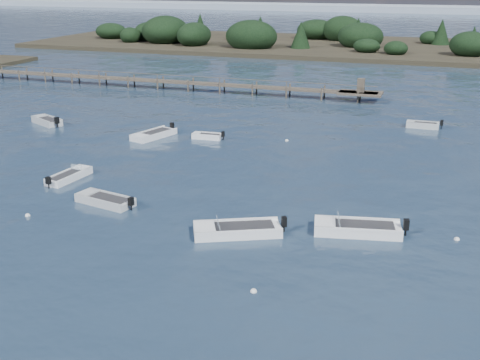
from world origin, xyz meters
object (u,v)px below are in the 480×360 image
at_px(tender_far_grey_b, 423,126).
at_px(jetty, 160,81).
at_px(tender_far_grey, 47,122).
at_px(dinghy_extra_a, 69,177).
at_px(dinghy_mid_white_b, 357,230).
at_px(dinghy_mid_white_a, 237,232).
at_px(dinghy_extra_b, 154,136).
at_px(dinghy_mid_grey, 105,202).
at_px(tender_far_white, 207,137).

relative_size(tender_far_grey_b, jetty, 0.05).
relative_size(tender_far_grey, dinghy_extra_a, 0.96).
height_order(dinghy_mid_white_b, dinghy_extra_a, dinghy_mid_white_b).
height_order(tender_far_grey, dinghy_mid_white_a, tender_far_grey).
bearing_deg(dinghy_extra_a, jetty, 105.71).
xyz_separation_m(dinghy_extra_b, dinghy_extra_a, (-0.42, -12.69, -0.00)).
relative_size(dinghy_extra_a, dinghy_mid_grey, 0.96).
xyz_separation_m(dinghy_extra_b, dinghy_mid_white_a, (14.29, -17.90, 0.01)).
height_order(dinghy_mid_white_b, jetty, jetty).
relative_size(tender_far_white, dinghy_extra_a, 0.71).
distance_m(dinghy_extra_b, tender_far_grey_b, 25.83).
relative_size(dinghy_extra_a, dinghy_mid_white_a, 0.80).
bearing_deg(tender_far_white, dinghy_mid_grey, -90.61).
relative_size(dinghy_mid_white_b, jetty, 0.08).
distance_m(dinghy_extra_a, tender_far_grey_b, 33.85).
height_order(tender_far_white, dinghy_extra_a, dinghy_extra_a).
bearing_deg(dinghy_mid_white_b, tender_far_grey, 153.25).
bearing_deg(dinghy_extra_b, tender_far_grey_b, 26.99).
xyz_separation_m(dinghy_extra_b, jetty, (-10.30, 22.44, 0.83)).
xyz_separation_m(tender_far_grey_b, dinghy_mid_white_a, (-8.73, -29.63, -0.00)).
xyz_separation_m(tender_far_grey_b, jetty, (-33.32, 10.71, 0.82)).
bearing_deg(jetty, tender_far_white, -54.66).
xyz_separation_m(tender_far_grey, dinghy_extra_b, (12.35, -1.19, -0.03)).
distance_m(dinghy_mid_white_b, dinghy_extra_a, 21.38).
height_order(dinghy_mid_grey, dinghy_mid_white_a, dinghy_mid_white_a).
bearing_deg(dinghy_extra_a, dinghy_mid_grey, -34.27).
bearing_deg(tender_far_grey_b, dinghy_extra_b, -153.01).
relative_size(dinghy_extra_b, tender_far_grey_b, 1.45).
xyz_separation_m(tender_far_white, dinghy_extra_a, (-5.23, -13.82, 0.01)).
xyz_separation_m(dinghy_mid_white_b, dinghy_extra_b, (-20.77, 15.50, -0.02)).
distance_m(dinghy_mid_white_a, jetty, 47.26).
relative_size(dinghy_extra_a, tender_far_grey_b, 1.25).
distance_m(dinghy_extra_b, dinghy_mid_grey, 16.77).
bearing_deg(jetty, tender_far_grey, -95.50).
distance_m(tender_far_grey, dinghy_extra_b, 12.41).
bearing_deg(tender_far_grey_b, dinghy_extra_a, -133.84).
bearing_deg(tender_far_grey, jetty, 84.50).
distance_m(dinghy_mid_white_b, tender_far_white, 23.05).
xyz_separation_m(dinghy_extra_b, tender_far_grey_b, (23.02, 11.72, 0.01)).
relative_size(dinghy_mid_white_b, tender_far_grey, 1.33).
distance_m(tender_far_white, dinghy_mid_white_a, 21.27).
distance_m(dinghy_mid_grey, tender_far_grey_b, 33.38).
height_order(dinghy_mid_grey, jetty, jetty).
bearing_deg(dinghy_mid_white_b, jetty, 129.32).
distance_m(dinghy_mid_grey, dinghy_mid_white_a, 9.83).
xyz_separation_m(dinghy_mid_grey, dinghy_mid_white_a, (9.67, -1.78, 0.01)).
distance_m(dinghy_extra_b, dinghy_mid_white_a, 22.91).
bearing_deg(jetty, dinghy_extra_a, -74.29).
bearing_deg(jetty, dinghy_mid_white_a, -58.63).
bearing_deg(tender_far_grey_b, tender_far_grey, -163.42).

